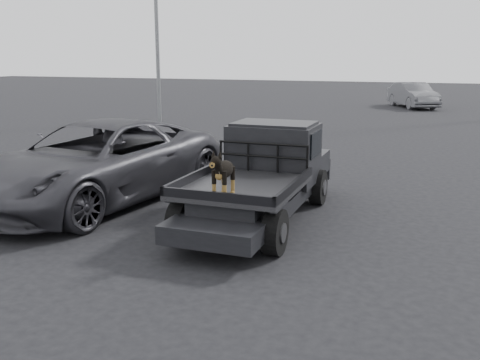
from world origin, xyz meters
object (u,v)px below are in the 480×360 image
at_px(flatbed_ute, 259,197).
at_px(distant_car_a, 413,95).
at_px(dog, 224,173).
at_px(parked_suv, 97,162).

distance_m(flatbed_ute, distant_car_a, 25.32).
bearing_deg(distant_car_a, dog, -118.77).
xyz_separation_m(flatbed_ute, distant_car_a, (1.54, 25.27, 0.30)).
bearing_deg(dog, distant_car_a, 86.70).
bearing_deg(parked_suv, flatbed_ute, 6.88).
distance_m(flatbed_ute, parked_suv, 3.76).
height_order(dog, distant_car_a, dog).
relative_size(flatbed_ute, dog, 7.30).
distance_m(dog, parked_suv, 4.17).
relative_size(flatbed_ute, parked_suv, 0.86).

